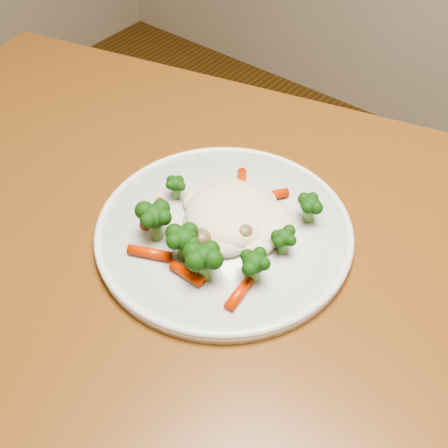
# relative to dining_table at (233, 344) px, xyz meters

# --- Properties ---
(dining_table) EXTENTS (1.34, 1.05, 0.75)m
(dining_table) POSITION_rel_dining_table_xyz_m (0.00, 0.00, 0.00)
(dining_table) COLOR brown
(dining_table) RESTS_ON ground
(plate) EXTENTS (0.30, 0.30, 0.01)m
(plate) POSITION_rel_dining_table_xyz_m (-0.06, 0.06, 0.11)
(plate) COLOR silver
(plate) RESTS_ON dining_table
(meal) EXTENTS (0.19, 0.20, 0.05)m
(meal) POSITION_rel_dining_table_xyz_m (-0.06, 0.06, 0.14)
(meal) COLOR beige
(meal) RESTS_ON plate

